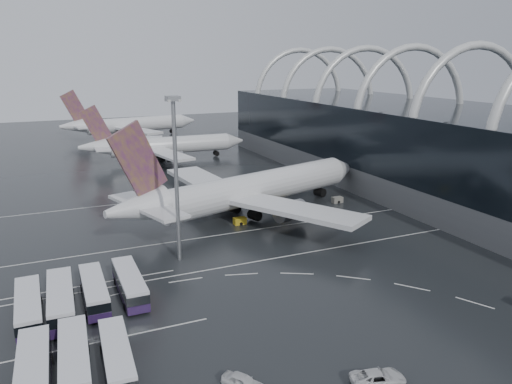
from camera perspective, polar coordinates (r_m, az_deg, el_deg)
name	(u,v)px	position (r m, az deg, el deg)	size (l,w,h in m)	color
ground	(234,260)	(80.99, -2.53, -7.78)	(420.00, 420.00, 0.00)	black
terminal	(443,147)	(127.50, 20.61, 4.84)	(42.00, 160.00, 34.90)	#505255
lane_marking_near	(239,265)	(79.28, -1.99, -8.29)	(120.00, 0.25, 0.01)	silver
lane_marking_mid	(210,236)	(91.51, -5.29, -5.08)	(120.00, 0.25, 0.01)	silver
lane_marking_far	(171,198)	(117.16, -9.70, -0.70)	(120.00, 0.25, 0.01)	silver
bus_bay_line_south	(89,344)	(62.22, -18.54, -16.15)	(28.00, 0.25, 0.01)	silver
bus_bay_line_north	(77,287)	(76.43, -19.80, -10.17)	(28.00, 0.25, 0.01)	silver
airliner_main	(248,191)	(101.10, -0.88, 0.16)	(62.55, 54.17, 21.60)	silver
airliner_gate_b	(163,146)	(160.34, -10.64, 5.18)	(52.14, 47.00, 18.15)	silver
airliner_gate_c	(129,125)	(210.11, -14.31, 7.40)	(55.84, 51.03, 19.90)	silver
bus_row_near_a	(29,308)	(68.83, -24.55, -11.93)	(3.26, 13.15, 3.23)	#23133C
bus_row_near_b	(61,300)	(69.07, -21.42, -11.40)	(3.69, 13.90, 3.40)	#23133C
bus_row_near_c	(94,290)	(70.56, -18.01, -10.64)	(3.17, 12.66, 3.11)	#23133C
bus_row_near_d	(130,283)	(71.18, -14.23, -10.08)	(3.16, 12.93, 3.18)	#23133C
bus_row_far_a	(33,375)	(55.70, -24.09, -18.52)	(3.63, 13.63, 3.33)	#23133C
bus_row_far_b	(74,359)	(56.68, -20.06, -17.53)	(3.63, 13.14, 3.20)	#23133C
bus_row_far_c	(117,357)	(56.04, -15.62, -17.69)	(3.34, 12.23, 2.98)	#23133C
van_curve_a	(378,378)	(54.13, 13.78, -19.94)	(2.57, 5.57, 1.55)	silver
van_curve_b	(243,382)	(52.30, -1.51, -20.88)	(1.77, 4.39, 1.50)	silver
floodlight_mast	(175,160)	(77.39, -9.19, 3.64)	(1.99, 1.99, 26.00)	gray
gse_cart_belly_a	(285,210)	(104.94, 3.36, -2.06)	(1.99, 1.18, 1.09)	gold
gse_cart_belly_b	(290,189)	(120.78, 3.86, 0.30)	(2.49, 1.47, 1.36)	slate
gse_cart_belly_c	(240,221)	(97.54, -1.86, -3.32)	(2.42, 1.43, 1.32)	gold
gse_cart_belly_d	(337,200)	(113.37, 9.27, -0.88)	(2.35, 1.39, 1.28)	slate
gse_cart_belly_e	(227,194)	(116.64, -3.37, -0.25)	(2.36, 1.39, 1.28)	gold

